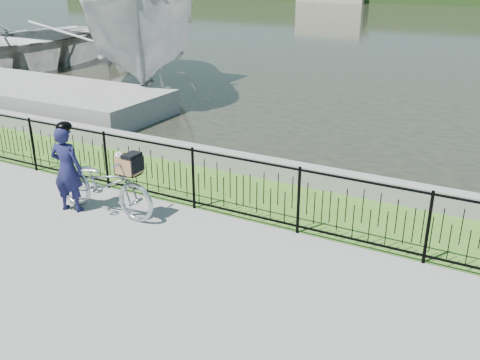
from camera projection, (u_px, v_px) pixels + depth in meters
The scene contains 10 objects.
ground at pixel (192, 262), 7.87m from camera, with size 120.00×120.00×0.00m, color gray.
grass_strip at pixel (268, 199), 9.99m from camera, with size 60.00×2.00×0.01m, color #3E6921.
water at pixel (470, 32), 34.79m from camera, with size 120.00×120.00×0.00m, color black.
quay_wall at pixel (290, 172), 10.73m from camera, with size 60.00×0.30×0.40m, color gray.
fence at pixel (243, 189), 8.96m from camera, with size 14.00×0.06×1.15m, color black, non-canonical shape.
dock at pixel (20, 93), 16.64m from camera, with size 10.00×3.00×0.70m, color gray.
bicycle_rig at pixel (104, 183), 9.23m from camera, with size 2.09×0.73×1.23m.
cyclist at pixel (67, 167), 9.25m from camera, with size 0.63×0.49×1.62m.
boat_near at pixel (143, 28), 18.73m from camera, with size 8.87×10.00×5.58m.
boat_far at pixel (16, 43), 22.42m from camera, with size 7.01×9.77×2.02m.
Camera 1 is at (3.88, -5.69, 4.07)m, focal length 40.00 mm.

